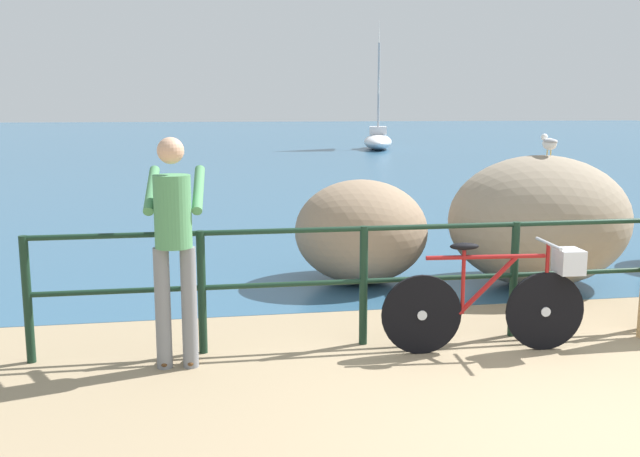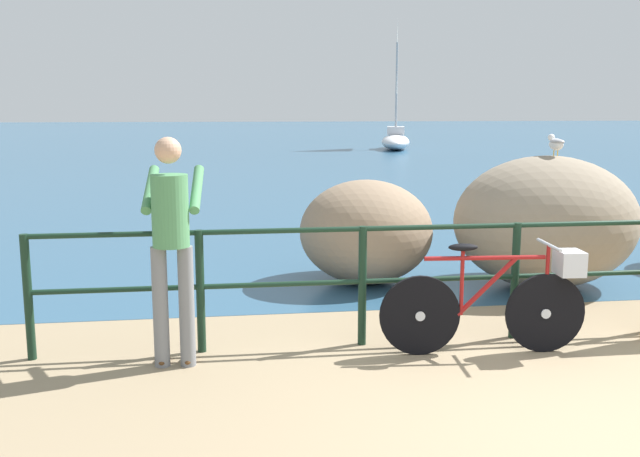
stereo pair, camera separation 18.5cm
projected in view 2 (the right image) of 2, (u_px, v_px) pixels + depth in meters
name	position (u px, v px, depth m)	size (l,w,h in m)	color
ground_plane	(298.00, 168.00, 23.89)	(120.00, 120.00, 0.10)	#937F60
sea_surface	(257.00, 135.00, 51.14)	(120.00, 90.00, 0.01)	#2D5675
promenade_railing	(515.00, 267.00, 6.13)	(8.15, 0.07, 1.02)	black
bicycle	(501.00, 298.00, 5.78)	(1.70, 0.48, 0.92)	black
person_at_railing	(172.00, 241.00, 5.42)	(0.47, 0.65, 1.78)	slate
breakwater_boulder_main	(545.00, 222.00, 7.91)	(2.05, 1.74, 1.47)	gray
breakwater_boulder_left	(366.00, 231.00, 8.12)	(1.52, 1.50, 1.18)	#937960
seagull	(556.00, 143.00, 7.74)	(0.13, 0.34, 0.23)	gold
sailboat	(396.00, 134.00, 33.51)	(2.28, 4.58, 6.16)	white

